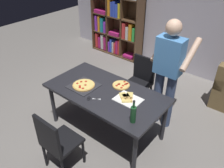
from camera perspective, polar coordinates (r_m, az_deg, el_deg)
The scene contains 12 objects.
ground_plane at distance 3.83m, azimuth -1.45°, elevation -11.06°, with size 12.00×12.00×0.00m, color gray.
back_wall at distance 5.16m, azimuth 18.29°, elevation 17.33°, with size 6.40×0.10×2.80m, color #BCB7C6.
dining_table at distance 3.39m, azimuth -1.60°, elevation -2.79°, with size 1.76×0.92×0.75m.
chair_near_camera at distance 3.03m, azimuth -13.61°, elevation -13.47°, with size 0.42×0.42×0.90m.
chair_far_side at distance 4.12m, azimuth 7.01°, elevation 1.32°, with size 0.42×0.42×0.90m.
bookshelf at distance 5.93m, azimuth 1.06°, elevation 15.43°, with size 1.40×0.35×1.95m.
person_serving_pizza at distance 3.47m, azimuth 13.64°, elevation 3.43°, with size 0.55×0.54×1.75m.
pepperoni_pizza_on_tray at distance 3.47m, azimuth -6.99°, elevation -0.34°, with size 0.39×0.39×0.04m.
pizza_slices_on_towel at distance 3.19m, azimuth 3.82°, elevation -3.55°, with size 0.36×0.30×0.03m.
wine_bottle at distance 2.77m, azimuth 5.27°, elevation -7.38°, with size 0.07×0.07×0.32m.
kitchen_scissors at distance 3.20m, azimuth -5.07°, elevation -3.62°, with size 0.19×0.15×0.01m.
second_pizza_plain at distance 3.46m, azimuth 2.26°, elevation -0.28°, with size 0.26×0.26×0.03m.
Camera 1 is at (1.81, -2.07, 2.66)m, focal length 37.06 mm.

